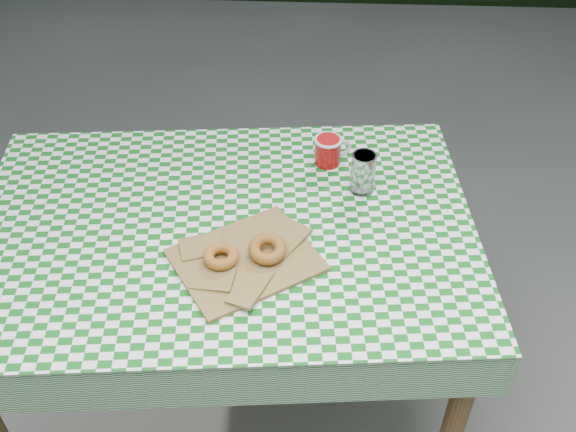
% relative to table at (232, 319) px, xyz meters
% --- Properties ---
extents(ground, '(60.00, 60.00, 0.00)m').
position_rel_table_xyz_m(ground, '(-0.12, 0.15, -0.38)').
color(ground, '#5B5B55').
rests_on(ground, ground).
extents(table, '(1.38, 0.98, 0.75)m').
position_rel_table_xyz_m(table, '(0.00, 0.00, 0.00)').
color(table, brown).
rests_on(table, ground).
extents(tablecloth, '(1.40, 1.01, 0.01)m').
position_rel_table_xyz_m(tablecloth, '(0.00, 0.00, 0.38)').
color(tablecloth, '#0E5D17').
rests_on(tablecloth, table).
extents(paper_bag, '(0.42, 0.40, 0.02)m').
position_rel_table_xyz_m(paper_bag, '(0.07, -0.12, 0.39)').
color(paper_bag, olive).
rests_on(paper_bag, tablecloth).
extents(bagel_front, '(0.09, 0.09, 0.03)m').
position_rel_table_xyz_m(bagel_front, '(0.01, -0.14, 0.41)').
color(bagel_front, '#98601F').
rests_on(bagel_front, paper_bag).
extents(bagel_back, '(0.10, 0.10, 0.03)m').
position_rel_table_xyz_m(bagel_back, '(0.12, -0.11, 0.41)').
color(bagel_back, brown).
rests_on(bagel_back, paper_bag).
extents(coffee_mug, '(0.19, 0.19, 0.08)m').
position_rel_table_xyz_m(coffee_mug, '(0.27, 0.29, 0.42)').
color(coffee_mug, '#950909').
rests_on(coffee_mug, tablecloth).
extents(drinking_glass, '(0.07, 0.07, 0.12)m').
position_rel_table_xyz_m(drinking_glass, '(0.37, 0.17, 0.44)').
color(drinking_glass, silver).
rests_on(drinking_glass, tablecloth).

